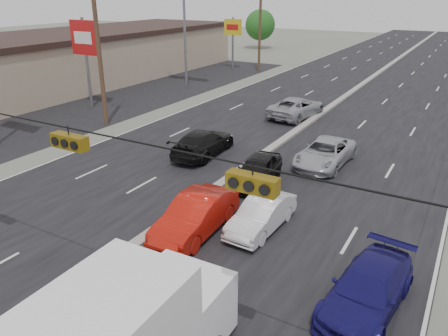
{
  "coord_description": "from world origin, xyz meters",
  "views": [
    {
      "loc": [
        9.84,
        -6.89,
        8.88
      ],
      "look_at": [
        1.66,
        7.3,
        2.2
      ],
      "focal_mm": 35.0,
      "sensor_mm": 36.0,
      "label": 1
    }
  ],
  "objects": [
    {
      "name": "red_sedan",
      "position": [
        1.4,
        5.55,
        0.76
      ],
      "size": [
        1.83,
        4.69,
        1.52
      ],
      "primitive_type": "imported",
      "rotation": [
        0.0,
        0.0,
        0.05
      ],
      "color": "red",
      "rests_on": "ground"
    },
    {
      "name": "pole_sign_mid",
      "position": [
        -17.0,
        18.0,
        5.11
      ],
      "size": [
        2.6,
        0.25,
        7.0
      ],
      "color": "slate",
      "rests_on": "ground"
    },
    {
      "name": "queue_car_a",
      "position": [
        1.4,
        11.02,
        0.7
      ],
      "size": [
        2.13,
        4.28,
        1.4
      ],
      "primitive_type": "imported",
      "rotation": [
        0.0,
        0.0,
        0.12
      ],
      "color": "black",
      "rests_on": "ground"
    },
    {
      "name": "pole_sign_far",
      "position": [
        -16.0,
        40.0,
        4.41
      ],
      "size": [
        2.2,
        0.25,
        6.0
      ],
      "color": "slate",
      "rests_on": "ground"
    },
    {
      "name": "oncoming_near",
      "position": [
        -3.11,
        13.16,
        0.73
      ],
      "size": [
        2.37,
        5.14,
        1.45
      ],
      "primitive_type": "imported",
      "rotation": [
        0.0,
        0.0,
        3.21
      ],
      "color": "black",
      "rests_on": "ground"
    },
    {
      "name": "traffic_signals",
      "position": [
        1.4,
        0.0,
        5.49
      ],
      "size": [
        25.0,
        0.3,
        0.54
      ],
      "color": "black",
      "rests_on": "ground"
    },
    {
      "name": "utility_pole_left_c",
      "position": [
        -12.5,
        40.0,
        5.11
      ],
      "size": [
        1.6,
        0.3,
        10.0
      ],
      "color": "#422D1E",
      "rests_on": "ground"
    },
    {
      "name": "queue_car_b",
      "position": [
        3.5,
        7.08,
        0.64
      ],
      "size": [
        1.51,
        3.92,
        1.28
      ],
      "primitive_type": "imported",
      "rotation": [
        0.0,
        0.0,
        -0.04
      ],
      "color": "white",
      "rests_on": "ground"
    },
    {
      "name": "queue_car_c",
      "position": [
        3.5,
        15.09,
        0.68
      ],
      "size": [
        2.45,
        5.01,
        1.37
      ],
      "primitive_type": "imported",
      "rotation": [
        0.0,
        0.0,
        -0.04
      ],
      "color": "#AAADB2",
      "rests_on": "ground"
    },
    {
      "name": "queue_car_d",
      "position": [
        8.23,
        4.41,
        0.66
      ],
      "size": [
        2.35,
        4.75,
        1.33
      ],
      "primitive_type": "imported",
      "rotation": [
        0.0,
        0.0,
        -0.11
      ],
      "color": "#17125B",
      "rests_on": "ground"
    },
    {
      "name": "center_median",
      "position": [
        0.0,
        30.0,
        0.1
      ],
      "size": [
        0.5,
        160.0,
        0.2
      ],
      "primitive_type": "cube",
      "color": "gray",
      "rests_on": "ground"
    },
    {
      "name": "oncoming_far",
      "position": [
        -1.4,
        23.49,
        0.76
      ],
      "size": [
        3.21,
        5.73,
        1.51
      ],
      "primitive_type": "imported",
      "rotation": [
        0.0,
        0.0,
        3.01
      ],
      "color": "#A0A2A7",
      "rests_on": "ground"
    },
    {
      "name": "ground",
      "position": [
        0.0,
        0.0,
        0.0
      ],
      "size": [
        200.0,
        200.0,
        0.0
      ],
      "primitive_type": "plane",
      "color": "#606356",
      "rests_on": "ground"
    },
    {
      "name": "tree_left_far",
      "position": [
        -22.0,
        60.0,
        3.72
      ],
      "size": [
        4.8,
        4.8,
        6.12
      ],
      "color": "#382619",
      "rests_on": "ground"
    },
    {
      "name": "utility_pole_left_b",
      "position": [
        -12.5,
        15.0,
        5.11
      ],
      "size": [
        1.6,
        0.3,
        10.0
      ],
      "color": "#422D1E",
      "rests_on": "ground"
    },
    {
      "name": "road_surface",
      "position": [
        0.0,
        30.0,
        0.0
      ],
      "size": [
        20.0,
        160.0,
        0.02
      ],
      "primitive_type": "cube",
      "color": "black",
      "rests_on": "ground"
    },
    {
      "name": "parking_lot",
      "position": [
        -17.0,
        25.0,
        0.0
      ],
      "size": [
        10.0,
        42.0,
        0.02
      ],
      "primitive_type": "cube",
      "color": "black",
      "rests_on": "ground"
    },
    {
      "name": "strip_mall",
      "position": [
        -26.0,
        25.0,
        2.3
      ],
      "size": [
        12.0,
        42.0,
        4.6
      ],
      "primitive_type": "cube",
      "color": "tan",
      "rests_on": "ground"
    }
  ]
}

